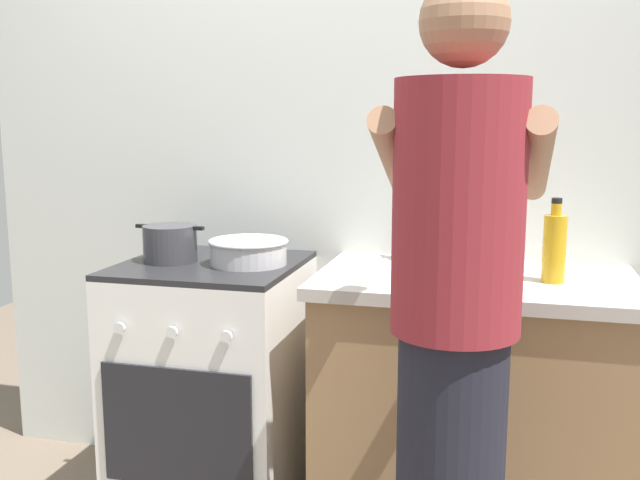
% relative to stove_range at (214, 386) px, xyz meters
% --- Properties ---
extents(back_wall, '(3.20, 0.10, 2.50)m').
position_rel_stove_range_xyz_m(back_wall, '(0.55, 0.35, 0.80)').
color(back_wall, silver).
rests_on(back_wall, ground).
extents(countertop, '(1.00, 0.60, 0.90)m').
position_rel_stove_range_xyz_m(countertop, '(0.90, 0.00, 0.00)').
color(countertop, '#99724C').
rests_on(countertop, ground).
extents(stove_range, '(0.60, 0.62, 0.90)m').
position_rel_stove_range_xyz_m(stove_range, '(0.00, 0.00, 0.00)').
color(stove_range, white).
rests_on(stove_range, ground).
extents(pot, '(0.25, 0.19, 0.13)m').
position_rel_stove_range_xyz_m(pot, '(-0.14, -0.02, 0.51)').
color(pot, '#38383D').
rests_on(pot, stove_range).
extents(mixing_bowl, '(0.27, 0.27, 0.09)m').
position_rel_stove_range_xyz_m(mixing_bowl, '(0.14, 0.00, 0.50)').
color(mixing_bowl, '#B7B7BC').
rests_on(mixing_bowl, stove_range).
extents(utensil_crock, '(0.10, 0.10, 0.31)m').
position_rel_stove_range_xyz_m(utensil_crock, '(0.70, 0.21, 0.54)').
color(utensil_crock, silver).
rests_on(utensil_crock, countertop).
extents(spice_bottle, '(0.04, 0.04, 0.08)m').
position_rel_stove_range_xyz_m(spice_bottle, '(0.86, 0.00, 0.49)').
color(spice_bottle, silver).
rests_on(spice_bottle, countertop).
extents(oil_bottle, '(0.07, 0.07, 0.26)m').
position_rel_stove_range_xyz_m(oil_bottle, '(1.13, -0.02, 0.56)').
color(oil_bottle, gold).
rests_on(oil_bottle, countertop).
extents(person, '(0.41, 0.50, 1.70)m').
position_rel_stove_range_xyz_m(person, '(0.88, -0.61, 0.41)').
color(person, black).
rests_on(person, ground).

